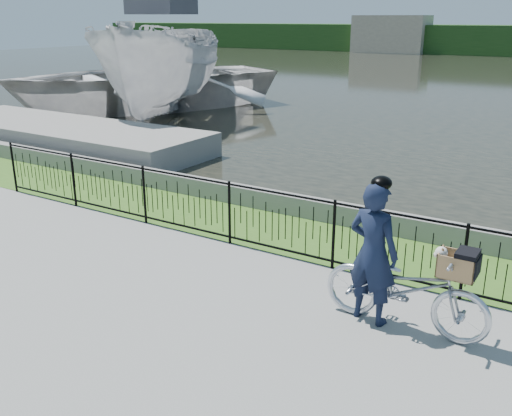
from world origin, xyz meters
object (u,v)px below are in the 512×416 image
Objects in this scene: bicycle_rig at (406,287)px; boat_near at (164,68)px; cyclist at (373,252)px; boat_far at (142,80)px; dock at (63,135)px.

boat_near reaches higher than bicycle_rig.
cyclist is 0.14× the size of boat_far.
bicycle_rig reaches higher than dock.
dock is 4.65× the size of bicycle_rig.
boat_far reaches higher than cyclist.
boat_far is at bearing 142.22° from bicycle_rig.
boat_far is (-3.00, 1.92, -0.77)m from boat_near.
bicycle_rig is at bearing 4.62° from cyclist.
dock is 8.01m from boat_far.
dock is at bearing -65.19° from boat_far.
cyclist is at bearing -175.38° from bicycle_rig.
boat_near is (-12.45, 10.44, 1.00)m from cyclist.
boat_far reaches higher than bicycle_rig.
bicycle_rig is 0.21× the size of boat_near.
boat_near reaches higher than dock.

